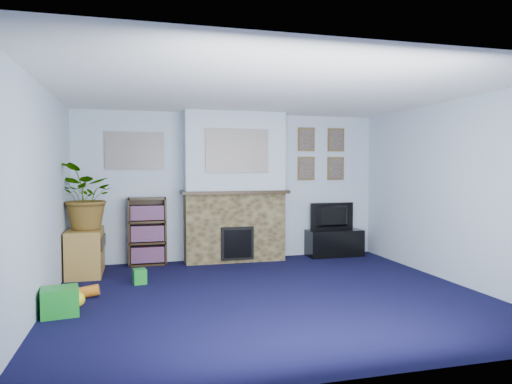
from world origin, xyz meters
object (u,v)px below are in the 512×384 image
object	(u,v)px
tv_stand	(334,243)
television	(334,216)
sideboard	(85,250)
bookshelf	(147,233)

from	to	relation	value
tv_stand	television	xyz separation A→B (m)	(0.00, 0.02, 0.45)
sideboard	bookshelf	bearing A→B (deg)	28.22
tv_stand	sideboard	world-z (taller)	sideboard
sideboard	television	bearing A→B (deg)	5.84
tv_stand	bookshelf	xyz separation A→B (m)	(-3.12, 0.08, 0.28)
tv_stand	bookshelf	size ratio (longest dim) A/B	0.90
television	sideboard	bearing A→B (deg)	3.50
television	sideboard	size ratio (longest dim) A/B	0.96
bookshelf	sideboard	size ratio (longest dim) A/B	1.26
tv_stand	sideboard	xyz separation A→B (m)	(-3.99, -0.39, 0.12)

